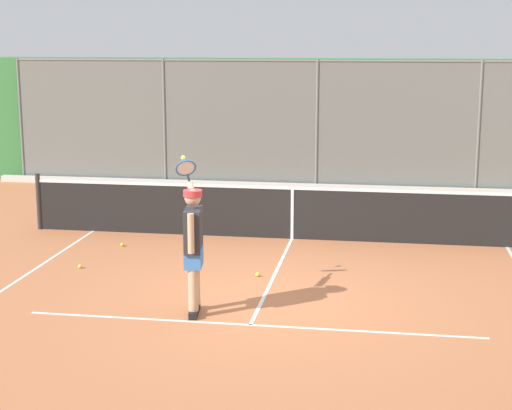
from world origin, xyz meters
TOP-DOWN VIEW (x-y plane):
  - ground_plane at (0.00, 0.00)m, footprint 60.00×60.00m
  - court_line_markings at (0.00, 1.25)m, footprint 7.60×8.30m
  - fence_backdrop at (0.00, -9.22)m, footprint 17.93×1.37m
  - tennis_net at (0.00, -3.61)m, footprint 9.77×0.09m
  - tennis_player at (0.81, 0.61)m, footprint 0.60×1.35m
  - tennis_ball_near_baseline at (3.09, -1.17)m, footprint 0.07×0.07m
  - tennis_ball_near_net at (2.87, -2.59)m, footprint 0.07×0.07m
  - tennis_ball_mid_court at (0.24, -1.17)m, footprint 0.07×0.07m

SIDE VIEW (x-z plane):
  - ground_plane at x=0.00m, z-range 0.00..0.00m
  - court_line_markings at x=0.00m, z-range 0.00..0.01m
  - tennis_ball_near_baseline at x=3.09m, z-range 0.00..0.07m
  - tennis_ball_near_net at x=2.87m, z-range 0.00..0.07m
  - tennis_ball_mid_court at x=0.24m, z-range 0.00..0.07m
  - tennis_net at x=0.00m, z-range -0.04..1.03m
  - tennis_player at x=0.81m, z-range 0.00..1.96m
  - fence_backdrop at x=0.00m, z-range -0.01..3.07m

